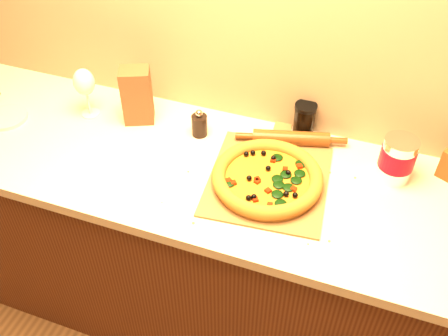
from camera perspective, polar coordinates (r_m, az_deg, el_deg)
cabinet at (r=2.08m, az=0.02°, el=-9.83°), size 2.80×0.65×0.86m
countertop at (r=1.75m, az=0.03°, el=-0.77°), size 2.84×0.68×0.04m
pizza_peel at (r=1.71m, az=5.20°, el=-0.99°), size 0.44×0.61×0.01m
pizza at (r=1.67m, az=4.96°, el=-1.13°), size 0.37×0.37×0.05m
pepper_grinder at (r=1.86m, az=-2.82°, el=4.98°), size 0.06×0.06×0.11m
rolling_pin at (r=1.84m, az=7.66°, el=3.39°), size 0.40×0.13×0.06m
coffee_canister at (r=1.75m, az=19.18°, el=1.04°), size 0.12×0.12×0.16m
wine_glass at (r=1.98m, az=-15.69°, el=9.31°), size 0.08×0.08×0.20m
paper_bag at (r=1.93m, az=-9.92°, el=8.16°), size 0.14×0.13×0.22m
dark_jar at (r=1.87m, az=9.18°, el=5.51°), size 0.08×0.08×0.13m
side_plate at (r=2.14m, az=-23.63°, el=5.32°), size 0.18×0.18×0.02m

